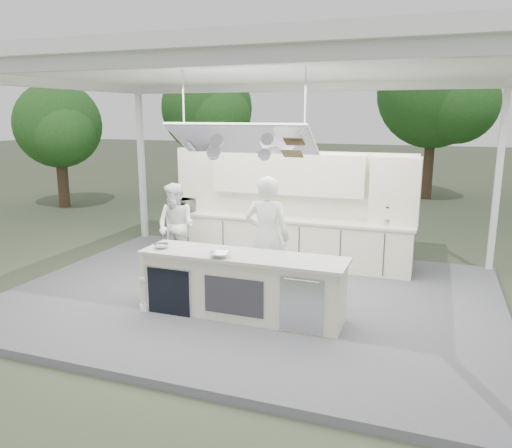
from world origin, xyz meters
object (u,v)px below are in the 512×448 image
at_px(back_counter, 284,240).
at_px(head_chef, 267,237).
at_px(demo_island, 241,285).
at_px(sous_chef, 176,226).

bearing_deg(back_counter, head_chef, -81.56).
distance_m(demo_island, head_chef, 1.04).
bearing_deg(sous_chef, demo_island, -32.89).
relative_size(demo_island, head_chef, 1.54).
xyz_separation_m(head_chef, sous_chef, (-2.17, 0.90, -0.17)).
bearing_deg(sous_chef, head_chef, -14.51).
relative_size(back_counter, head_chef, 2.52).
distance_m(back_counter, sous_chef, 2.17).
relative_size(demo_island, sous_chef, 1.86).
height_order(demo_island, sous_chef, sous_chef).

